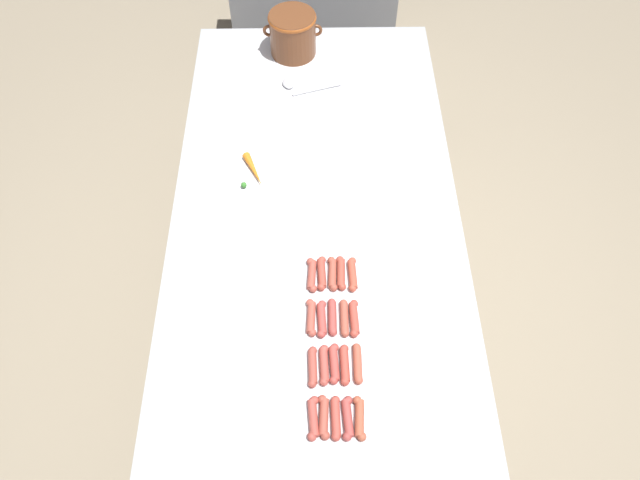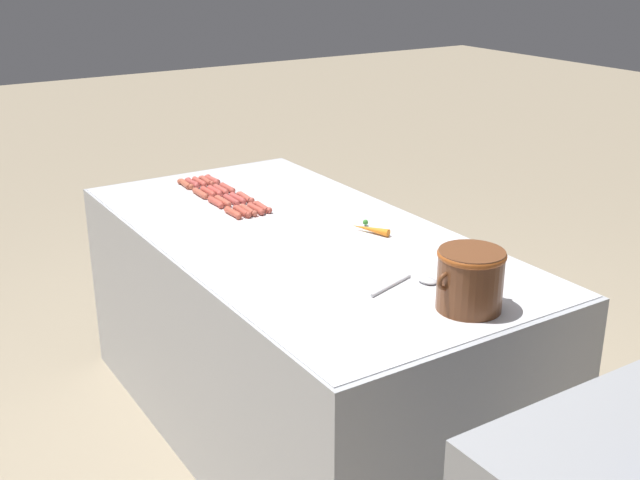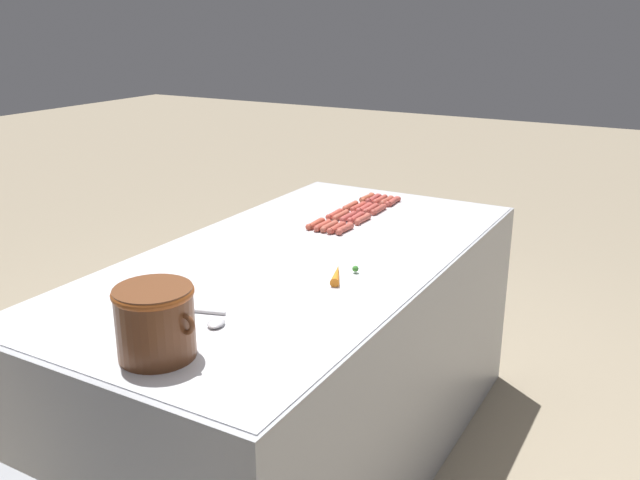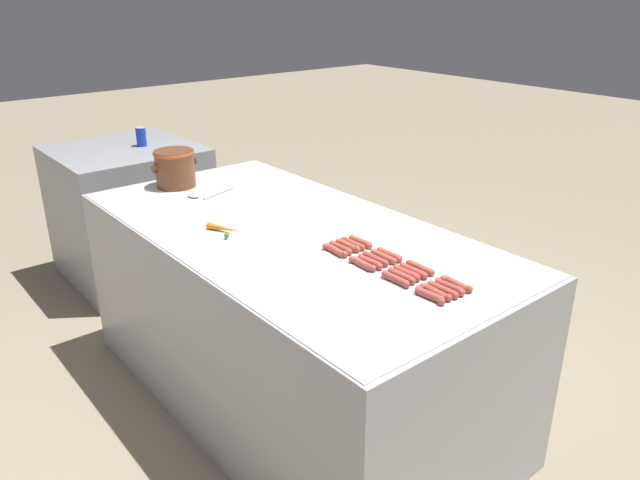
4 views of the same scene
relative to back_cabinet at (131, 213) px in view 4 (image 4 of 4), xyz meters
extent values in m
plane|color=gray|center=(-0.01, -1.84, -0.46)|extent=(20.00, 20.00, 0.00)
cube|color=#ADAFB5|center=(-0.01, -1.84, -0.01)|extent=(1.08, 2.15, 0.91)
cube|color=silver|center=(-0.01, -1.84, 0.45)|extent=(1.06, 2.11, 0.00)
cube|color=#939599|center=(0.00, 0.00, 0.00)|extent=(0.89, 0.87, 0.92)
cylinder|color=#B1493F|center=(-0.02, -2.68, 0.46)|extent=(0.04, 0.11, 0.03)
sphere|color=#B1493F|center=(-0.03, -2.73, 0.46)|extent=(0.03, 0.03, 0.03)
sphere|color=#B1493F|center=(-0.02, -2.62, 0.46)|extent=(0.03, 0.03, 0.03)
cylinder|color=#AA483D|center=(-0.02, -2.51, 0.46)|extent=(0.03, 0.11, 0.03)
sphere|color=#AA483D|center=(-0.02, -2.57, 0.46)|extent=(0.03, 0.03, 0.03)
sphere|color=#AA483D|center=(-0.02, -2.46, 0.46)|extent=(0.03, 0.03, 0.03)
cylinder|color=#B24F41|center=(-0.03, -2.34, 0.46)|extent=(0.03, 0.11, 0.03)
sphere|color=#B24F41|center=(-0.02, -2.40, 0.46)|extent=(0.03, 0.03, 0.03)
sphere|color=#B24F41|center=(-0.03, -2.29, 0.46)|extent=(0.03, 0.03, 0.03)
cylinder|color=#B24D3F|center=(-0.02, -2.18, 0.46)|extent=(0.04, 0.11, 0.03)
sphere|color=#B24D3F|center=(-0.02, -2.23, 0.46)|extent=(0.03, 0.03, 0.03)
sphere|color=#B24D3F|center=(-0.03, -2.12, 0.46)|extent=(0.03, 0.03, 0.03)
cylinder|color=#AB4C3C|center=(0.01, -2.67, 0.46)|extent=(0.03, 0.11, 0.03)
sphere|color=#AB4C3C|center=(0.01, -2.73, 0.46)|extent=(0.03, 0.03, 0.03)
sphere|color=#AB4C3C|center=(0.01, -2.62, 0.46)|extent=(0.03, 0.03, 0.03)
cylinder|color=#B24B41|center=(0.01, -2.51, 0.46)|extent=(0.03, 0.11, 0.03)
sphere|color=#B24B41|center=(0.01, -2.56, 0.46)|extent=(0.03, 0.03, 0.03)
sphere|color=#B24B41|center=(0.01, -2.45, 0.46)|extent=(0.03, 0.03, 0.03)
cylinder|color=#B44640|center=(0.01, -2.35, 0.46)|extent=(0.03, 0.11, 0.03)
sphere|color=#B44640|center=(0.01, -2.40, 0.46)|extent=(0.03, 0.03, 0.03)
sphere|color=#B44640|center=(0.01, -2.29, 0.46)|extent=(0.03, 0.03, 0.03)
cylinder|color=#AF483A|center=(0.01, -2.17, 0.46)|extent=(0.03, 0.11, 0.03)
sphere|color=#AF483A|center=(0.01, -2.22, 0.46)|extent=(0.03, 0.03, 0.03)
sphere|color=#AF483A|center=(0.01, -2.11, 0.46)|extent=(0.03, 0.03, 0.03)
cylinder|color=#B6493D|center=(0.04, -2.68, 0.46)|extent=(0.03, 0.11, 0.03)
sphere|color=#B6493D|center=(0.04, -2.73, 0.46)|extent=(0.03, 0.03, 0.03)
sphere|color=#B6493D|center=(0.05, -2.62, 0.46)|extent=(0.03, 0.03, 0.03)
cylinder|color=#B4473F|center=(0.05, -2.50, 0.46)|extent=(0.03, 0.11, 0.03)
sphere|color=#B4473F|center=(0.04, -2.56, 0.46)|extent=(0.03, 0.03, 0.03)
sphere|color=#B4473F|center=(0.05, -2.45, 0.46)|extent=(0.03, 0.03, 0.03)
cylinder|color=#AC443E|center=(0.04, -2.34, 0.46)|extent=(0.03, 0.11, 0.03)
sphere|color=#AC443E|center=(0.04, -2.39, 0.46)|extent=(0.03, 0.03, 0.03)
sphere|color=#AC443E|center=(0.04, -2.28, 0.46)|extent=(0.03, 0.03, 0.03)
cylinder|color=#AA4F3D|center=(0.05, -2.17, 0.46)|extent=(0.03, 0.11, 0.03)
sphere|color=#AA4F3D|center=(0.05, -2.23, 0.46)|extent=(0.03, 0.03, 0.03)
sphere|color=#AA4F3D|center=(0.05, -2.12, 0.46)|extent=(0.03, 0.03, 0.03)
cylinder|color=#AB4540|center=(0.08, -2.68, 0.46)|extent=(0.04, 0.11, 0.03)
sphere|color=#AB4540|center=(0.08, -2.73, 0.46)|extent=(0.03, 0.03, 0.03)
sphere|color=#AB4540|center=(0.08, -2.62, 0.46)|extent=(0.03, 0.03, 0.03)
cylinder|color=#B8463A|center=(0.08, -2.51, 0.46)|extent=(0.03, 0.11, 0.03)
sphere|color=#B8463A|center=(0.08, -2.56, 0.46)|extent=(0.03, 0.03, 0.03)
sphere|color=#B8463A|center=(0.08, -2.45, 0.46)|extent=(0.03, 0.03, 0.03)
cylinder|color=#B0513F|center=(0.08, -2.34, 0.46)|extent=(0.03, 0.11, 0.03)
sphere|color=#B0513F|center=(0.08, -2.40, 0.46)|extent=(0.03, 0.03, 0.03)
sphere|color=#B0513F|center=(0.08, -2.29, 0.46)|extent=(0.03, 0.03, 0.03)
cylinder|color=#AF4838|center=(0.08, -2.17, 0.46)|extent=(0.03, 0.11, 0.03)
sphere|color=#AF4838|center=(0.08, -2.22, 0.46)|extent=(0.03, 0.03, 0.03)
sphere|color=#AF4838|center=(0.08, -2.11, 0.46)|extent=(0.03, 0.03, 0.03)
cylinder|color=#B0533A|center=(0.12, -2.68, 0.46)|extent=(0.03, 0.11, 0.03)
sphere|color=#B0533A|center=(0.12, -2.73, 0.46)|extent=(0.03, 0.03, 0.03)
sphere|color=#B0533A|center=(0.11, -2.62, 0.46)|extent=(0.03, 0.03, 0.03)
cylinder|color=#B5523D|center=(0.12, -2.51, 0.46)|extent=(0.03, 0.11, 0.03)
sphere|color=#B5523D|center=(0.12, -2.56, 0.46)|extent=(0.03, 0.03, 0.03)
sphere|color=#B5523D|center=(0.12, -2.45, 0.46)|extent=(0.03, 0.03, 0.03)
cylinder|color=#B7473A|center=(0.12, -2.35, 0.46)|extent=(0.03, 0.11, 0.03)
sphere|color=#B7473A|center=(0.11, -2.40, 0.46)|extent=(0.03, 0.03, 0.03)
sphere|color=#B7473A|center=(0.12, -2.29, 0.46)|extent=(0.03, 0.03, 0.03)
cylinder|color=#B84C38|center=(0.12, -2.18, 0.46)|extent=(0.03, 0.11, 0.03)
sphere|color=#B84C38|center=(0.12, -2.23, 0.46)|extent=(0.03, 0.03, 0.03)
sphere|color=#B84C38|center=(0.12, -2.12, 0.46)|extent=(0.03, 0.03, 0.03)
cylinder|color=brown|center=(-0.10, -0.95, 0.55)|extent=(0.21, 0.21, 0.20)
torus|color=#9E4A1B|center=(-0.10, -0.95, 0.63)|extent=(0.22, 0.22, 0.02)
torus|color=brown|center=(-0.20, -0.95, 0.57)|extent=(0.06, 0.01, 0.06)
torus|color=brown|center=(0.01, -0.95, 0.57)|extent=(0.06, 0.01, 0.06)
cylinder|color=#B7B7BC|center=(0.01, -1.22, 0.46)|extent=(0.21, 0.08, 0.01)
ellipsoid|color=#B7B7BC|center=(-0.12, -1.18, 0.46)|extent=(0.07, 0.08, 0.02)
cone|color=orange|center=(-0.25, -1.69, 0.47)|extent=(0.10, 0.17, 0.03)
sphere|color=#387F2D|center=(-0.28, -1.77, 0.47)|extent=(0.02, 0.02, 0.02)
cylinder|color=#1938B2|center=(0.12, -0.03, 0.52)|extent=(0.07, 0.07, 0.12)
cylinder|color=silver|center=(0.12, -0.03, 0.58)|extent=(0.06, 0.06, 0.00)
camera|label=1|loc=(-0.01, -3.27, 2.24)|focal=33.76mm
camera|label=2|loc=(1.53, 0.72, 1.54)|focal=44.61mm
camera|label=3|loc=(-1.29, 0.26, 1.33)|focal=38.35mm
camera|label=4|loc=(-1.50, -3.88, 1.45)|focal=34.26mm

